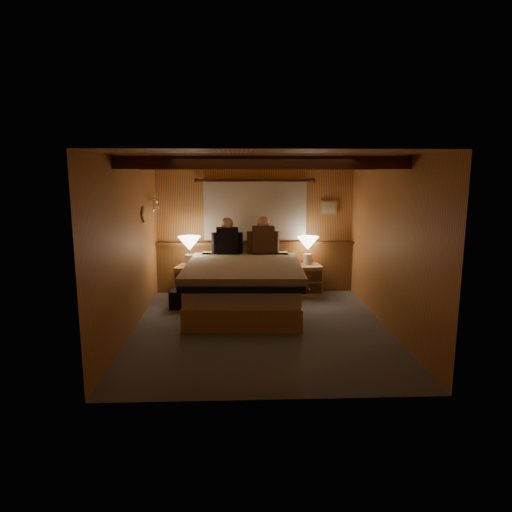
{
  "coord_description": "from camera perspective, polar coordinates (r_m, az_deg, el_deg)",
  "views": [
    {
      "loc": [
        -0.31,
        -6.23,
        2.2
      ],
      "look_at": [
        -0.05,
        0.4,
        0.97
      ],
      "focal_mm": 32.0,
      "sensor_mm": 36.0,
      "label": 1
    }
  ],
  "objects": [
    {
      "name": "nightstand_right",
      "position": [
        8.29,
        6.3,
        -2.97
      ],
      "size": [
        0.54,
        0.49,
        0.55
      ],
      "rotation": [
        0.0,
        0.0,
        0.08
      ],
      "color": "tan",
      "rests_on": "floor"
    },
    {
      "name": "bed",
      "position": [
        7.29,
        -1.54,
        -3.74
      ],
      "size": [
        1.86,
        2.36,
        0.78
      ],
      "rotation": [
        0.0,
        0.0,
        -0.04
      ],
      "color": "tan",
      "rests_on": "floor"
    },
    {
      "name": "lamp_right",
      "position": [
        8.23,
        6.5,
        1.38
      ],
      "size": [
        0.38,
        0.38,
        0.5
      ],
      "color": "silver",
      "rests_on": "nightstand_right"
    },
    {
      "name": "coat_rail",
      "position": [
        7.95,
        -12.54,
        6.42
      ],
      "size": [
        0.05,
        0.55,
        0.24
      ],
      "color": "silver",
      "rests_on": "wall_left"
    },
    {
      "name": "curtain_window",
      "position": [
        8.29,
        -0.1,
        5.81
      ],
      "size": [
        2.18,
        0.09,
        1.11
      ],
      "color": "#4E2413",
      "rests_on": "wall_back"
    },
    {
      "name": "floor",
      "position": [
        6.61,
        0.58,
        -8.93
      ],
      "size": [
        4.2,
        4.2,
        0.0
      ],
      "primitive_type": "plane",
      "color": "#4B4E59",
      "rests_on": "ground"
    },
    {
      "name": "person_left",
      "position": [
        7.99,
        -3.63,
        2.14
      ],
      "size": [
        0.55,
        0.24,
        0.67
      ],
      "rotation": [
        0.0,
        0.0,
        0.05
      ],
      "color": "black",
      "rests_on": "bed"
    },
    {
      "name": "duffel_bag",
      "position": [
        7.57,
        -8.8,
        -5.3
      ],
      "size": [
        0.51,
        0.32,
        0.35
      ],
      "rotation": [
        0.0,
        0.0,
        -0.06
      ],
      "color": "black",
      "rests_on": "floor"
    },
    {
      "name": "wall_back",
      "position": [
        8.39,
        -0.12,
        3.66
      ],
      "size": [
        3.6,
        0.0,
        3.6
      ],
      "primitive_type": "plane",
      "rotation": [
        1.57,
        0.0,
        0.0
      ],
      "color": "#CD9149",
      "rests_on": "floor"
    },
    {
      "name": "wall_front",
      "position": [
        4.26,
        2.02,
        -3.09
      ],
      "size": [
        3.6,
        0.0,
        3.6
      ],
      "primitive_type": "plane",
      "rotation": [
        -1.57,
        0.0,
        0.0
      ],
      "color": "#CD9149",
      "rests_on": "floor"
    },
    {
      "name": "nightstand_left",
      "position": [
        8.1,
        -7.93,
        -3.24
      ],
      "size": [
        0.61,
        0.57,
        0.58
      ],
      "rotation": [
        0.0,
        0.0,
        -0.21
      ],
      "color": "tan",
      "rests_on": "floor"
    },
    {
      "name": "wall_right",
      "position": [
        6.65,
        16.29,
        1.43
      ],
      "size": [
        0.0,
        4.2,
        4.2
      ],
      "primitive_type": "plane",
      "rotation": [
        1.57,
        0.0,
        -1.57
      ],
      "color": "#CD9149",
      "rests_on": "floor"
    },
    {
      "name": "person_right",
      "position": [
        8.0,
        0.9,
        2.25
      ],
      "size": [
        0.57,
        0.22,
        0.69
      ],
      "rotation": [
        0.0,
        0.0,
        0.0
      ],
      "color": "#452D1B",
      "rests_on": "bed"
    },
    {
      "name": "wall_left",
      "position": [
        6.48,
        -15.52,
        1.24
      ],
      "size": [
        0.0,
        4.2,
        4.2
      ],
      "primitive_type": "plane",
      "rotation": [
        1.57,
        0.0,
        1.57
      ],
      "color": "#CD9149",
      "rests_on": "floor"
    },
    {
      "name": "ceiling",
      "position": [
        6.24,
        0.62,
        12.34
      ],
      "size": [
        4.2,
        4.2,
        0.0
      ],
      "primitive_type": "plane",
      "rotation": [
        3.14,
        0.0,
        0.0
      ],
      "color": "tan",
      "rests_on": "wall_back"
    },
    {
      "name": "lamp_left",
      "position": [
        8.0,
        -8.32,
        1.34
      ],
      "size": [
        0.39,
        0.39,
        0.52
      ],
      "color": "silver",
      "rests_on": "nightstand_left"
    },
    {
      "name": "framed_print",
      "position": [
        8.49,
        9.07,
        5.99
      ],
      "size": [
        0.3,
        0.04,
        0.25
      ],
      "color": "tan",
      "rests_on": "wall_back"
    },
    {
      "name": "wainscot",
      "position": [
        8.44,
        -0.1,
        -1.21
      ],
      "size": [
        3.6,
        0.23,
        0.94
      ],
      "color": "brown",
      "rests_on": "wall_back"
    },
    {
      "name": "ceiling_beams",
      "position": [
        6.38,
        0.55,
        11.49
      ],
      "size": [
        3.6,
        1.65,
        0.16
      ],
      "color": "#4E2413",
      "rests_on": "ceiling"
    }
  ]
}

